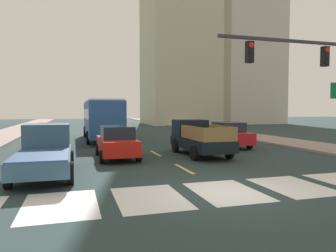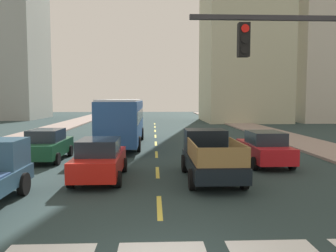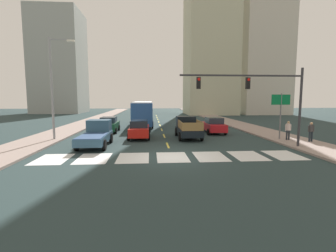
# 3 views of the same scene
# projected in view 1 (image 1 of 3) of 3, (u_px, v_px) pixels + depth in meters

# --- Properties ---
(ground_plane) EXTENTS (160.00, 160.00, 0.00)m
(ground_plane) POSITION_uv_depth(u_px,v_px,m) (226.00, 192.00, 10.01)
(ground_plane) COLOR #263637
(sidewalk_right) EXTENTS (3.82, 110.00, 0.15)m
(sidewalk_right) POSITION_uv_depth(u_px,v_px,m) (245.00, 135.00, 30.41)
(sidewalk_right) COLOR gray
(sidewalk_right) RESTS_ON ground
(crosswalk_stripe_1) EXTENTS (1.98, 2.83, 0.01)m
(crosswalk_stripe_1) POSITION_uv_depth(u_px,v_px,m) (60.00, 205.00, 8.59)
(crosswalk_stripe_1) COLOR silver
(crosswalk_stripe_1) RESTS_ON ground
(crosswalk_stripe_2) EXTENTS (1.98, 2.83, 0.01)m
(crosswalk_stripe_2) POSITION_uv_depth(u_px,v_px,m) (150.00, 198.00, 9.30)
(crosswalk_stripe_2) COLOR silver
(crosswalk_stripe_2) RESTS_ON ground
(crosswalk_stripe_3) EXTENTS (1.98, 2.83, 0.01)m
(crosswalk_stripe_3) POSITION_uv_depth(u_px,v_px,m) (226.00, 191.00, 10.01)
(crosswalk_stripe_3) COLOR silver
(crosswalk_stripe_3) RESTS_ON ground
(crosswalk_stripe_4) EXTENTS (1.98, 2.83, 0.01)m
(crosswalk_stripe_4) POSITION_uv_depth(u_px,v_px,m) (293.00, 186.00, 10.72)
(crosswalk_stripe_4) COLOR silver
(crosswalk_stripe_4) RESTS_ON ground
(lane_dash_0) EXTENTS (0.16, 2.40, 0.01)m
(lane_dash_0) POSITION_uv_depth(u_px,v_px,m) (184.00, 169.00, 13.84)
(lane_dash_0) COLOR gold
(lane_dash_0) RESTS_ON ground
(lane_dash_1) EXTENTS (0.16, 2.40, 0.01)m
(lane_dash_1) POSITION_uv_depth(u_px,v_px,m) (156.00, 153.00, 18.63)
(lane_dash_1) COLOR gold
(lane_dash_1) RESTS_ON ground
(lane_dash_2) EXTENTS (0.16, 2.40, 0.01)m
(lane_dash_2) POSITION_uv_depth(u_px,v_px,m) (139.00, 144.00, 23.41)
(lane_dash_2) COLOR gold
(lane_dash_2) RESTS_ON ground
(lane_dash_3) EXTENTS (0.16, 2.40, 0.01)m
(lane_dash_3) POSITION_uv_depth(u_px,v_px,m) (128.00, 138.00, 28.19)
(lane_dash_3) COLOR gold
(lane_dash_3) RESTS_ON ground
(lane_dash_4) EXTENTS (0.16, 2.40, 0.01)m
(lane_dash_4) POSITION_uv_depth(u_px,v_px,m) (120.00, 134.00, 32.98)
(lane_dash_4) COLOR gold
(lane_dash_4) RESTS_ON ground
(lane_dash_5) EXTENTS (0.16, 2.40, 0.01)m
(lane_dash_5) POSITION_uv_depth(u_px,v_px,m) (114.00, 131.00, 37.76)
(lane_dash_5) COLOR gold
(lane_dash_5) RESTS_ON ground
(lane_dash_6) EXTENTS (0.16, 2.40, 0.01)m
(lane_dash_6) POSITION_uv_depth(u_px,v_px,m) (109.00, 128.00, 42.55)
(lane_dash_6) COLOR gold
(lane_dash_6) RESTS_ON ground
(lane_dash_7) EXTENTS (0.16, 2.40, 0.01)m
(lane_dash_7) POSITION_uv_depth(u_px,v_px,m) (106.00, 126.00, 47.33)
(lane_dash_7) COLOR gold
(lane_dash_7) RESTS_ON ground
(pickup_stakebed) EXTENTS (2.18, 5.20, 1.96)m
(pickup_stakebed) POSITION_uv_depth(u_px,v_px,m) (198.00, 138.00, 18.19)
(pickup_stakebed) COLOR black
(pickup_stakebed) RESTS_ON ground
(pickup_dark) EXTENTS (2.18, 5.20, 1.96)m
(pickup_dark) POSITION_uv_depth(u_px,v_px,m) (45.00, 152.00, 12.60)
(pickup_dark) COLOR #2D5069
(pickup_dark) RESTS_ON ground
(city_bus) EXTENTS (2.72, 10.80, 3.32)m
(city_bus) POSITION_uv_depth(u_px,v_px,m) (101.00, 117.00, 26.51)
(city_bus) COLOR #255193
(city_bus) RESTS_ON ground
(sedan_far) EXTENTS (2.02, 4.40, 1.72)m
(sedan_far) POSITION_uv_depth(u_px,v_px,m) (117.00, 142.00, 16.69)
(sedan_far) COLOR red
(sedan_far) RESTS_ON ground
(sedan_near_right) EXTENTS (2.02, 4.40, 1.72)m
(sedan_near_right) POSITION_uv_depth(u_px,v_px,m) (228.00, 135.00, 21.68)
(sedan_near_right) COLOR red
(sedan_near_right) RESTS_ON ground
(sedan_mid) EXTENTS (2.02, 4.40, 1.72)m
(sedan_mid) POSITION_uv_depth(u_px,v_px,m) (51.00, 137.00, 19.97)
(sedan_mid) COLOR #18492C
(sedan_mid) RESTS_ON ground
(block_mid_right) EXTENTS (11.08, 7.32, 30.62)m
(block_mid_right) POSITION_uv_depth(u_px,v_px,m) (250.00, 38.00, 56.47)
(block_mid_right) COLOR beige
(block_mid_right) RESTS_ON ground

